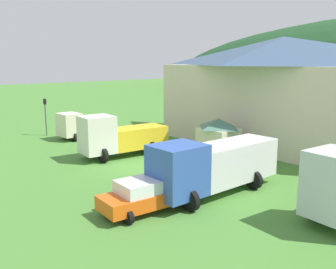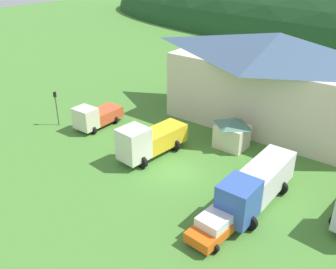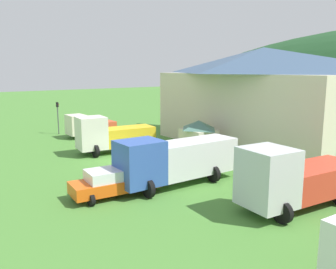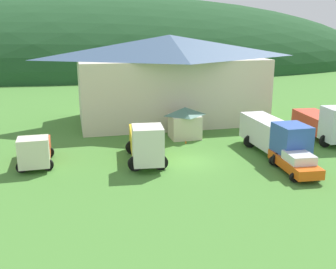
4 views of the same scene
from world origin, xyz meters
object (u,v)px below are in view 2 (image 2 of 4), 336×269
object	(u,v)px
heavy_rig_striped	(149,140)
traffic_light_west	(56,105)
depot_building	(274,78)
box_truck_blue	(256,185)
traffic_cone_mid_row	(218,153)
play_shed_cream	(232,132)
light_truck_cream	(95,116)
traffic_cone_near_pickup	(238,214)
service_pickup_orange	(219,223)

from	to	relation	value
heavy_rig_striped	traffic_light_west	distance (m)	11.88
depot_building	box_truck_blue	bearing A→B (deg)	-69.75
heavy_rig_striped	box_truck_blue	bearing A→B (deg)	91.87
depot_building	traffic_cone_mid_row	xyz separation A→B (m)	(-0.76, -9.35, -4.86)
play_shed_cream	light_truck_cream	bearing A→B (deg)	-160.09
traffic_light_west	traffic_cone_near_pickup	bearing A→B (deg)	-4.00
depot_building	traffic_cone_mid_row	size ratio (longest dim) A/B	37.41
heavy_rig_striped	service_pickup_orange	bearing A→B (deg)	69.94
service_pickup_orange	traffic_light_west	bearing A→B (deg)	-96.18
play_shed_cream	light_truck_cream	world-z (taller)	play_shed_cream
heavy_rig_striped	traffic_cone_mid_row	xyz separation A→B (m)	(4.51, 4.37, -1.64)
heavy_rig_striped	traffic_light_west	bearing A→B (deg)	-80.73
depot_building	traffic_cone_mid_row	world-z (taller)	depot_building
depot_building	traffic_cone_near_pickup	size ratio (longest dim) A/B	32.89
traffic_cone_mid_row	heavy_rig_striped	bearing A→B (deg)	-135.87
traffic_light_west	traffic_cone_near_pickup	world-z (taller)	traffic_light_west
play_shed_cream	traffic_light_west	world-z (taller)	traffic_light_west
traffic_light_west	traffic_cone_mid_row	world-z (taller)	traffic_light_west
box_truck_blue	service_pickup_orange	bearing A→B (deg)	-6.46
traffic_light_west	traffic_cone_near_pickup	xyz separation A→B (m)	(22.02, -1.54, -2.29)
box_truck_blue	traffic_cone_mid_row	world-z (taller)	box_truck_blue
play_shed_cream	heavy_rig_striped	world-z (taller)	heavy_rig_striped
light_truck_cream	traffic_cone_near_pickup	distance (m)	18.92
box_truck_blue	service_pickup_orange	world-z (taller)	box_truck_blue
traffic_cone_near_pickup	traffic_cone_mid_row	bearing A→B (deg)	130.40
service_pickup_orange	box_truck_blue	bearing A→B (deg)	177.85
depot_building	heavy_rig_striped	bearing A→B (deg)	-111.01
box_truck_blue	traffic_cone_near_pickup	distance (m)	2.40
box_truck_blue	heavy_rig_striped	bearing A→B (deg)	-93.64
light_truck_cream	traffic_cone_near_pickup	bearing A→B (deg)	77.90
depot_building	service_pickup_orange	bearing A→B (deg)	-75.40
traffic_cone_near_pickup	light_truck_cream	bearing A→B (deg)	169.00
play_shed_cream	traffic_cone_mid_row	xyz separation A→B (m)	(-0.39, -1.73, -1.54)
box_truck_blue	traffic_light_west	distance (m)	22.44
traffic_light_west	traffic_cone_mid_row	xyz separation A→B (m)	(16.35, 5.13, -2.29)
light_truck_cream	depot_building	bearing A→B (deg)	131.26
depot_building	heavy_rig_striped	world-z (taller)	depot_building
play_shed_cream	service_pickup_orange	distance (m)	12.16
traffic_light_west	light_truck_cream	bearing A→B (deg)	30.57
heavy_rig_striped	traffic_cone_mid_row	world-z (taller)	heavy_rig_striped
service_pickup_orange	traffic_light_west	size ratio (longest dim) A/B	1.45
light_truck_cream	play_shed_cream	bearing A→B (deg)	108.81
service_pickup_orange	traffic_cone_mid_row	distance (m)	10.83
service_pickup_orange	traffic_cone_mid_row	xyz separation A→B (m)	(-5.60, 9.23, -0.83)
play_shed_cream	light_truck_cream	xyz separation A→B (m)	(-13.25, -4.80, -0.31)
depot_building	traffic_cone_near_pickup	world-z (taller)	depot_building
traffic_cone_mid_row	traffic_cone_near_pickup	bearing A→B (deg)	-49.60
service_pickup_orange	heavy_rig_striped	bearing A→B (deg)	-111.26
traffic_cone_mid_row	traffic_light_west	bearing A→B (deg)	-162.58
depot_building	play_shed_cream	distance (m)	8.32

